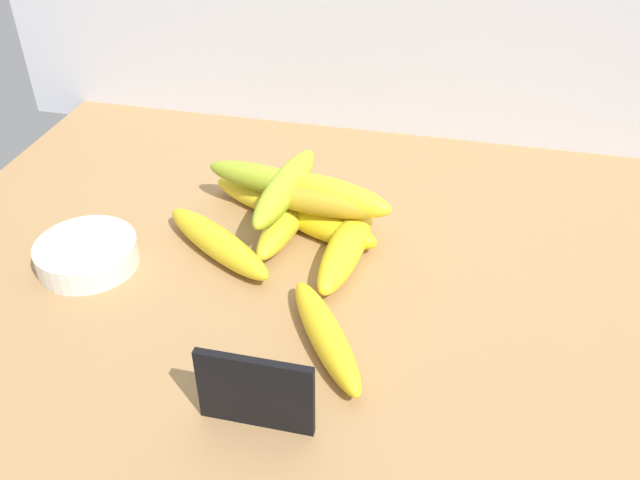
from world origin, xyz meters
TOP-DOWN VIEW (x-y plane):
  - counter_top at (0.00, 0.00)cm, footprint 110.00×76.00cm
  - chalkboard_sign at (-3.29, -23.84)cm, footprint 11.00×1.80cm
  - fruit_bowl at (-30.65, -5.32)cm, footprint 12.22×12.22cm
  - banana_0 at (-3.60, 6.60)cm, footprint 15.59×9.01cm
  - banana_1 at (-8.69, 6.85)cm, footprint 5.98×18.17cm
  - banana_2 at (-12.93, 10.90)cm, footprint 17.26×10.15cm
  - banana_3 at (-15.74, 0.24)cm, footprint 18.16×13.84cm
  - banana_4 at (-0.17, 2.65)cm, footprint 6.07×19.34cm
  - banana_5 at (0.80, -12.72)cm, footprint 12.51×16.89cm
  - banana_6 at (-12.60, 10.71)cm, footprint 17.37×6.96cm
  - banana_7 at (-2.83, 7.71)cm, footprint 16.48×8.24cm
  - banana_8 at (-9.20, 8.29)cm, footprint 5.97×19.65cm
  - banana_9 at (-4.30, 6.15)cm, footprint 15.40×4.35cm

SIDE VIEW (x-z plane):
  - counter_top at x=0.00cm, z-range 0.00..3.00cm
  - fruit_bowl at x=-30.65cm, z-range 3.00..6.20cm
  - banana_2 at x=-12.93cm, z-range 3.00..6.38cm
  - banana_5 at x=0.80cm, z-range 3.00..6.48cm
  - banana_3 at x=-15.74cm, z-range 3.00..6.90cm
  - banana_1 at x=-8.69cm, z-range 3.00..6.96cm
  - banana_0 at x=-3.60cm, z-range 3.00..6.96cm
  - banana_4 at x=-0.17cm, z-range 3.00..7.31cm
  - chalkboard_sign at x=-3.29cm, z-range 2.66..11.06cm
  - banana_6 at x=-12.60cm, z-range 6.38..10.07cm
  - banana_9 at x=-4.30cm, z-range 6.96..10.24cm
  - banana_8 at x=-9.20cm, z-range 6.96..10.94cm
  - banana_7 at x=-2.83cm, z-range 6.96..11.10cm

